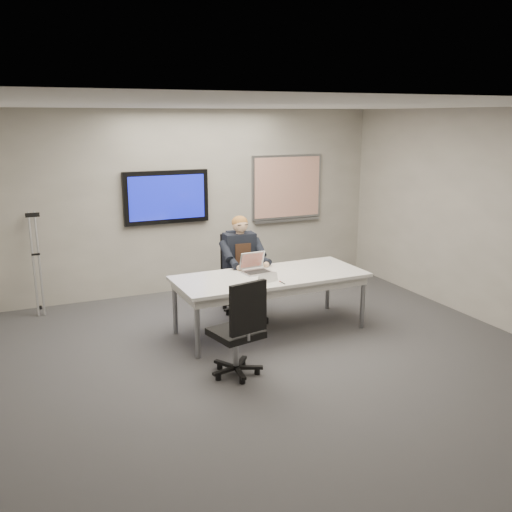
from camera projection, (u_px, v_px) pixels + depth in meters
name	position (u px, v px, depth m)	size (l,w,h in m)	color
floor	(282.00, 357.00, 6.53)	(6.00, 6.00, 0.02)	#3C3C3F
ceiling	(285.00, 105.00, 5.86)	(6.00, 6.00, 0.02)	silver
wall_back	(197.00, 201.00, 8.86)	(6.00, 0.02, 2.80)	gray
wall_front	(501.00, 330.00, 3.53)	(6.00, 0.02, 2.80)	gray
wall_right	(491.00, 218.00, 7.37)	(0.02, 6.00, 2.80)	gray
conference_table	(270.00, 281.00, 7.19)	(2.44, 1.06, 0.75)	white
tv_display	(166.00, 197.00, 8.59)	(1.30, 0.09, 0.80)	black
whiteboard	(287.00, 188.00, 9.41)	(1.25, 0.08, 1.10)	gray
office_chair_far	(238.00, 287.00, 8.06)	(0.60, 0.60, 1.08)	black
office_chair_near	(238.00, 346.00, 5.99)	(0.61, 0.61, 1.08)	black
seated_person	(245.00, 277.00, 7.77)	(0.44, 0.75, 1.38)	#1B202E
crutch	(36.00, 262.00, 7.85)	(0.20, 0.41, 1.48)	#A1A3A8
laptop	(255.00, 267.00, 7.30)	(0.37, 0.35, 0.25)	#B1B1B4
name_tent	(268.00, 277.00, 6.88)	(0.25, 0.07, 0.10)	silver
pen	(282.00, 282.00, 6.82)	(0.01, 0.01, 0.14)	black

